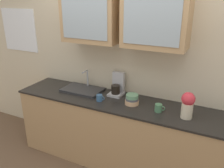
{
  "coord_description": "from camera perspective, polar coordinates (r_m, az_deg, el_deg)",
  "views": [
    {
      "loc": [
        1.11,
        -2.38,
        2.11
      ],
      "look_at": [
        -0.06,
        0.0,
        1.09
      ],
      "focal_mm": 38.25,
      "sensor_mm": 36.0,
      "label": 1
    }
  ],
  "objects": [
    {
      "name": "cup_near_sink",
      "position": [
        2.88,
        -2.99,
        -3.34
      ],
      "size": [
        0.11,
        0.07,
        0.08
      ],
      "color": "#38608C",
      "rests_on": "counter"
    },
    {
      "name": "ground_plane",
      "position": [
        3.37,
        0.95,
        -17.8
      ],
      "size": [
        10.0,
        10.0,
        0.0
      ],
      "primitive_type": "plane",
      "color": "brown"
    },
    {
      "name": "vase",
      "position": [
        2.57,
        17.63,
        -4.65
      ],
      "size": [
        0.14,
        0.14,
        0.28
      ],
      "color": "beige",
      "rests_on": "counter"
    },
    {
      "name": "cup_near_bowls",
      "position": [
        2.67,
        11.07,
        -5.64
      ],
      "size": [
        0.11,
        0.08,
        0.09
      ],
      "color": "#4C7F59",
      "rests_on": "counter"
    },
    {
      "name": "sink_faucet",
      "position": [
        3.2,
        -7.03,
        -1.26
      ],
      "size": [
        0.52,
        0.33,
        0.26
      ],
      "color": "#2D2D30",
      "rests_on": "counter"
    },
    {
      "name": "bowl_stack",
      "position": [
        2.8,
        4.78,
        -3.74
      ],
      "size": [
        0.16,
        0.16,
        0.12
      ],
      "color": "#E0AD7F",
      "rests_on": "counter"
    },
    {
      "name": "counter",
      "position": [
        3.11,
        1.0,
        -11.42
      ],
      "size": [
        2.61,
        0.6,
        0.89
      ],
      "color": "tan",
      "rests_on": "ground_plane"
    },
    {
      "name": "back_wall_unit",
      "position": [
        2.98,
        3.53,
        8.06
      ],
      "size": [
        5.15,
        0.44,
        2.6
      ],
      "color": "beige",
      "rests_on": "ground_plane"
    },
    {
      "name": "coffee_maker",
      "position": [
        3.04,
        1.27,
        -0.57
      ],
      "size": [
        0.17,
        0.2,
        0.29
      ],
      "color": "#B7B7BC",
      "rests_on": "counter"
    }
  ]
}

